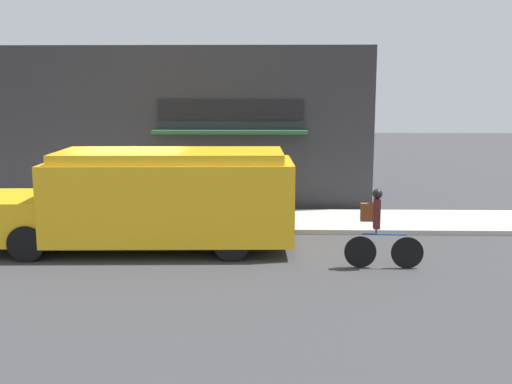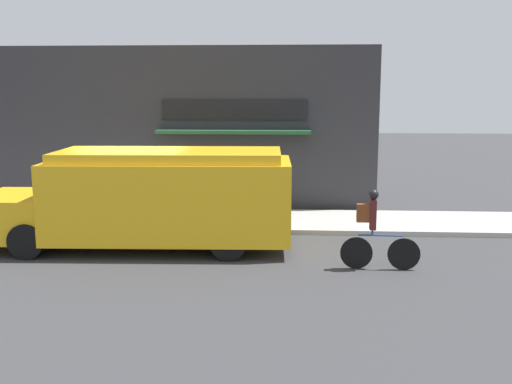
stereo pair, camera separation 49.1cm
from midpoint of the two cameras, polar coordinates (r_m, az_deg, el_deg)
The scene contains 6 objects.
ground_plane at distance 15.26m, azimuth -10.47°, elevation -3.83°, with size 70.00×70.00×0.00m, color #38383A.
sidewalk at distance 16.47m, azimuth -9.42°, elevation -2.58°, with size 28.00×2.57×0.12m.
storefront at distance 17.72m, azimuth -8.22°, elevation 5.94°, with size 12.71×0.76×4.78m.
school_bus at distance 13.51m, azimuth -8.90°, elevation -0.57°, with size 6.98×2.73×2.22m.
cyclist at distance 12.13m, azimuth 12.39°, elevation -3.65°, with size 1.57×0.20×1.61m.
trash_bin at distance 16.35m, azimuth -3.15°, elevation -0.60°, with size 0.47×0.47×0.97m.
Camera 2 is at (3.87, -14.38, 3.55)m, focal length 42.00 mm.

